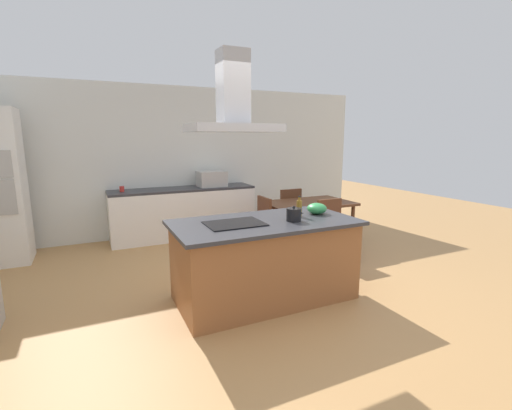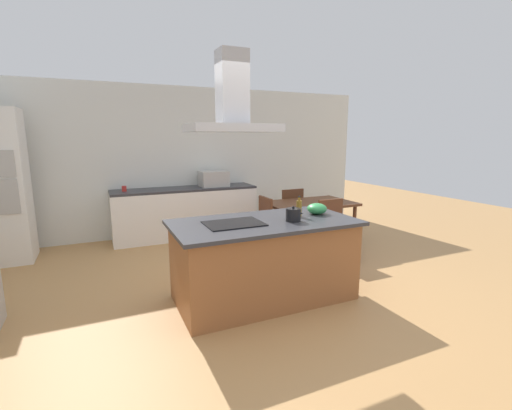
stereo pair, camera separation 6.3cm
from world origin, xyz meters
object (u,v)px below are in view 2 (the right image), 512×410
at_px(cooktop, 234,224).
at_px(chair_facing_island, 334,226).
at_px(coffee_mug_red, 124,189).
at_px(chair_at_left_end, 259,222).
at_px(range_hood, 232,106).
at_px(chair_facing_back_wall, 290,209).
at_px(olive_oil_bottle, 299,208).
at_px(tea_kettle, 293,215).
at_px(mixing_bowl, 317,209).
at_px(dining_table, 310,207).
at_px(countertop_microwave, 214,179).

xyz_separation_m(cooktop, chair_facing_island, (1.87, 0.77, -0.40)).
xyz_separation_m(coffee_mug_red, chair_facing_island, (2.74, -2.12, -0.44)).
distance_m(coffee_mug_red, chair_at_left_end, 2.38).
relative_size(chair_facing_island, range_hood, 0.99).
xyz_separation_m(coffee_mug_red, chair_facing_back_wall, (2.74, -0.79, -0.44)).
bearing_deg(olive_oil_bottle, tea_kettle, -135.70).
bearing_deg(chair_facing_island, tea_kettle, -143.65).
relative_size(mixing_bowl, range_hood, 0.26).
bearing_deg(olive_oil_bottle, dining_table, 52.90).
xyz_separation_m(chair_facing_back_wall, range_hood, (-1.87, -2.10, 1.59)).
relative_size(dining_table, chair_facing_island, 1.57).
bearing_deg(chair_at_left_end, chair_facing_island, -36.01).
bearing_deg(chair_facing_island, olive_oil_bottle, -145.11).
relative_size(coffee_mug_red, chair_at_left_end, 0.10).
bearing_deg(chair_at_left_end, coffee_mug_red, 141.37).
height_order(tea_kettle, countertop_microwave, countertop_microwave).
bearing_deg(chair_facing_back_wall, chair_facing_island, -90.00).
xyz_separation_m(tea_kettle, chair_facing_island, (1.24, 0.91, -0.46)).
height_order(olive_oil_bottle, coffee_mug_red, olive_oil_bottle).
distance_m(mixing_bowl, dining_table, 1.62).
distance_m(countertop_microwave, chair_facing_island, 2.47).
relative_size(mixing_bowl, dining_table, 0.17).
distance_m(chair_facing_back_wall, chair_at_left_end, 1.13).
relative_size(chair_facing_island, chair_facing_back_wall, 1.00).
relative_size(mixing_bowl, countertop_microwave, 0.47).
bearing_deg(mixing_bowl, chair_facing_island, 41.71).
bearing_deg(chair_facing_back_wall, countertop_microwave, 146.49).
xyz_separation_m(cooktop, chair_facing_back_wall, (1.87, 2.10, -0.40)).
distance_m(olive_oil_bottle, countertop_microwave, 2.85).
distance_m(dining_table, chair_at_left_end, 0.93).
height_order(mixing_bowl, chair_at_left_end, mixing_bowl).
height_order(olive_oil_bottle, chair_facing_back_wall, olive_oil_bottle).
relative_size(cooktop, range_hood, 0.67).
height_order(chair_facing_back_wall, chair_at_left_end, same).
relative_size(mixing_bowl, coffee_mug_red, 2.60).
bearing_deg(dining_table, chair_facing_back_wall, 90.00).
bearing_deg(cooktop, range_hood, 0.00).
height_order(cooktop, olive_oil_bottle, olive_oil_bottle).
bearing_deg(range_hood, chair_at_left_end, 56.27).
distance_m(cooktop, mixing_bowl, 1.08).
bearing_deg(coffee_mug_red, chair_at_left_end, -38.63).
distance_m(mixing_bowl, chair_at_left_end, 1.45).
bearing_deg(cooktop, olive_oil_bottle, 2.06).
xyz_separation_m(chair_facing_back_wall, chair_at_left_end, (-0.92, -0.67, 0.00)).
bearing_deg(mixing_bowl, olive_oil_bottle, -173.23).
distance_m(countertop_microwave, range_hood, 3.15).
xyz_separation_m(tea_kettle, chair_facing_back_wall, (1.24, 2.24, -0.46)).
relative_size(olive_oil_bottle, chair_facing_back_wall, 0.27).
xyz_separation_m(countertop_microwave, range_hood, (-0.70, -2.88, 1.06)).
xyz_separation_m(mixing_bowl, chair_at_left_end, (-0.12, 1.38, -0.46)).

